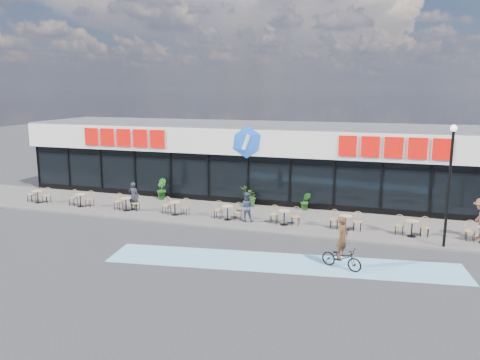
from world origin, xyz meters
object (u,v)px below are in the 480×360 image
(patron_left, at_px, (134,196))
(potted_plant_mid, at_px, (306,201))
(potted_plant_left, at_px, (161,189))
(cyclist_a, at_px, (342,252))
(lamp_post, at_px, (450,176))
(pedestrian_a, at_px, (480,219))
(bistro_set_0, at_px, (39,195))
(patron_right, at_px, (246,207))
(potted_plant_right, at_px, (250,197))

(patron_left, bearing_deg, potted_plant_mid, -166.04)
(potted_plant_left, height_order, cyclist_a, cyclist_a)
(lamp_post, bearing_deg, patron_left, 175.31)
(lamp_post, height_order, potted_plant_mid, lamp_post)
(potted_plant_mid, xyz_separation_m, pedestrian_a, (8.38, -2.71, 0.43))
(lamp_post, relative_size, bistro_set_0, 3.40)
(lamp_post, xyz_separation_m, patron_right, (-9.26, 1.08, -2.34))
(potted_plant_mid, bearing_deg, lamp_post, -32.40)
(potted_plant_left, bearing_deg, lamp_post, -14.89)
(potted_plant_left, relative_size, patron_left, 0.80)
(cyclist_a, bearing_deg, pedestrian_a, 43.45)
(potted_plant_right, bearing_deg, pedestrian_a, -12.64)
(patron_right, bearing_deg, bistro_set_0, -10.83)
(lamp_post, height_order, potted_plant_right, lamp_post)
(potted_plant_right, bearing_deg, patron_left, -153.94)
(potted_plant_left, relative_size, potted_plant_mid, 1.25)
(potted_plant_mid, relative_size, patron_left, 0.64)
(potted_plant_mid, distance_m, patron_left, 9.63)
(potted_plant_mid, bearing_deg, potted_plant_right, -178.12)
(potted_plant_left, distance_m, pedestrian_a, 17.49)
(potted_plant_left, distance_m, cyclist_a, 14.12)
(lamp_post, bearing_deg, pedestrian_a, 44.81)
(patron_left, height_order, cyclist_a, cyclist_a)
(lamp_post, xyz_separation_m, potted_plant_mid, (-6.78, 4.30, -2.60))
(bistro_set_0, relative_size, patron_left, 0.96)
(patron_left, distance_m, cyclist_a, 12.95)
(potted_plant_mid, relative_size, cyclist_a, 0.49)
(lamp_post, bearing_deg, potted_plant_right, 157.27)
(bistro_set_0, bearing_deg, patron_left, 1.26)
(lamp_post, distance_m, pedestrian_a, 3.13)
(potted_plant_right, height_order, patron_right, patron_right)
(potted_plant_left, relative_size, potted_plant_right, 1.12)
(potted_plant_left, xyz_separation_m, patron_right, (6.44, -3.09, 0.12))
(pedestrian_a, relative_size, cyclist_a, 0.91)
(lamp_post, xyz_separation_m, pedestrian_a, (1.60, 1.59, -2.16))
(potted_plant_mid, height_order, patron_right, patron_right)
(potted_plant_mid, bearing_deg, potted_plant_left, -179.18)
(bistro_set_0, relative_size, potted_plant_mid, 1.51)
(bistro_set_0, height_order, pedestrian_a, pedestrian_a)
(bistro_set_0, relative_size, potted_plant_left, 1.21)
(bistro_set_0, height_order, cyclist_a, cyclist_a)
(bistro_set_0, xyz_separation_m, pedestrian_a, (23.89, 0.42, 0.49))
(lamp_post, height_order, bistro_set_0, lamp_post)
(bistro_set_0, height_order, potted_plant_left, potted_plant_left)
(bistro_set_0, distance_m, patron_right, 13.04)
(cyclist_a, bearing_deg, potted_plant_left, 146.15)
(patron_right, bearing_deg, pedestrian_a, 172.24)
(potted_plant_left, distance_m, patron_right, 7.14)
(bistro_set_0, bearing_deg, cyclist_a, -14.84)
(bistro_set_0, distance_m, potted_plant_right, 12.65)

